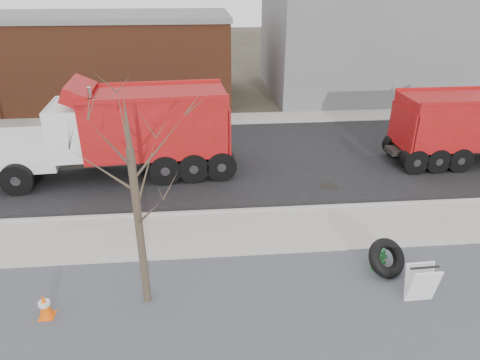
{
  "coord_description": "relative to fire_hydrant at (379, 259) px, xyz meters",
  "views": [
    {
      "loc": [
        -1.66,
        -11.01,
        7.22
      ],
      "look_at": [
        -0.58,
        1.16,
        1.4
      ],
      "focal_mm": 32.0,
      "sensor_mm": 36.0,
      "label": 1
    }
  ],
  "objects": [
    {
      "name": "ground",
      "position": [
        -2.92,
        1.92,
        -0.36
      ],
      "size": [
        120.0,
        120.0,
        0.0
      ],
      "primitive_type": "plane",
      "color": "#383328",
      "rests_on": "ground"
    },
    {
      "name": "gravel_verge",
      "position": [
        -2.92,
        -1.58,
        -0.34
      ],
      "size": [
        60.0,
        5.0,
        0.03
      ],
      "primitive_type": "cube",
      "color": "slate",
      "rests_on": "ground"
    },
    {
      "name": "sidewalk",
      "position": [
        -2.92,
        2.17,
        -0.33
      ],
      "size": [
        60.0,
        2.5,
        0.06
      ],
      "primitive_type": "cube",
      "color": "#9E9B93",
      "rests_on": "ground"
    },
    {
      "name": "curb",
      "position": [
        -2.92,
        3.47,
        -0.3
      ],
      "size": [
        60.0,
        0.15,
        0.11
      ],
      "primitive_type": "cube",
      "color": "#9E9B93",
      "rests_on": "ground"
    },
    {
      "name": "road",
      "position": [
        -2.92,
        8.22,
        -0.35
      ],
      "size": [
        60.0,
        9.4,
        0.02
      ],
      "primitive_type": "cube",
      "color": "black",
      "rests_on": "ground"
    },
    {
      "name": "far_sidewalk",
      "position": [
        -2.92,
        13.92,
        -0.33
      ],
      "size": [
        60.0,
        2.0,
        0.06
      ],
      "primitive_type": "cube",
      "color": "#9E9B93",
      "rests_on": "ground"
    },
    {
      "name": "building_grey",
      "position": [
        6.08,
        19.92,
        3.64
      ],
      "size": [
        12.0,
        10.0,
        8.0
      ],
      "color": "slate",
      "rests_on": "ground"
    },
    {
      "name": "building_brick",
      "position": [
        -12.92,
        18.92,
        2.3
      ],
      "size": [
        20.2,
        8.2,
        5.3
      ],
      "color": "brown",
      "rests_on": "ground"
    },
    {
      "name": "bare_tree",
      "position": [
        -6.12,
        -0.68,
        2.94
      ],
      "size": [
        3.2,
        3.2,
        5.2
      ],
      "color": "#382D23",
      "rests_on": "ground"
    },
    {
      "name": "fire_hydrant",
      "position": [
        0.0,
        0.0,
        0.0
      ],
      "size": [
        0.45,
        0.43,
        0.79
      ],
      "rotation": [
        0.0,
        0.0,
        0.15
      ],
      "color": "#26642F",
      "rests_on": "ground"
    },
    {
      "name": "truck_tire",
      "position": [
        0.13,
        -0.13,
        0.11
      ],
      "size": [
        1.33,
        1.23,
        1.01
      ],
      "color": "black",
      "rests_on": "ground"
    },
    {
      "name": "sandwich_board",
      "position": [
        0.51,
        -1.28,
        0.17
      ],
      "size": [
        0.73,
        0.47,
        1.0
      ],
      "rotation": [
        0.0,
        0.0,
        0.03
      ],
      "color": "white",
      "rests_on": "ground"
    },
    {
      "name": "traffic_cone_far",
      "position": [
        -8.4,
        -1.05,
        -0.03
      ],
      "size": [
        0.35,
        0.35,
        0.66
      ],
      "color": "#FF5B08",
      "rests_on": "ground"
    },
    {
      "name": "dump_truck_red_a",
      "position": [
        6.87,
        6.99,
        1.32
      ],
      "size": [
        8.17,
        2.34,
        3.3
      ],
      "rotation": [
        0.0,
        0.0,
        0.01
      ],
      "color": "black",
      "rests_on": "ground"
    },
    {
      "name": "dump_truck_red_b",
      "position": [
        -7.57,
        6.92,
        1.57
      ],
      "size": [
        9.12,
        3.21,
        3.79
      ],
      "rotation": [
        0.0,
        0.0,
        3.22
      ],
      "color": "black",
      "rests_on": "ground"
    }
  ]
}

